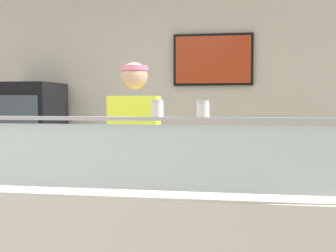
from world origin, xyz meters
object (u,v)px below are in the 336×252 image
Objects in this scene: pizza_server at (124,176)px; drink_fridge at (29,162)px; pizza_tray at (128,179)px; parmesan_shaker at (157,109)px; worker_figure at (135,160)px; pepper_flake_shaker at (203,110)px.

drink_fridge reaches higher than pizza_server.
parmesan_shaker is (0.27, -0.42, 0.45)m from pizza_tray.
parmesan_shaker is 2.76m from drink_fridge.
parmesan_shaker is at bearing -70.39° from worker_figure.
pizza_tray is 2.21m from drink_fridge.
pizza_server is at bearing 125.99° from parmesan_shaker.
worker_figure reaches higher than pepper_flake_shaker.
pepper_flake_shaker is 1.31m from worker_figure.
worker_figure is at bearing 119.94° from pepper_flake_shaker.
pizza_server is at bearing -48.28° from drink_fridge.
drink_fridge is at bearing 144.91° from worker_figure.
pizza_tray is 0.67m from worker_figure.
worker_figure reaches higher than drink_fridge.
worker_figure is 1.07× the size of drink_fridge.
pizza_tray is 0.27× the size of drink_fridge.
parmesan_shaker is (0.29, -0.40, 0.43)m from pizza_server.
worker_figure reaches higher than pizza_tray.
pizza_server reaches higher than pizza_tray.
parmesan_shaker reaches higher than pizza_tray.
worker_figure is (-0.38, 1.08, -0.41)m from parmesan_shaker.
pizza_server is 3.09× the size of parmesan_shaker.
pepper_flake_shaker is (0.53, -0.40, 0.42)m from pizza_server.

